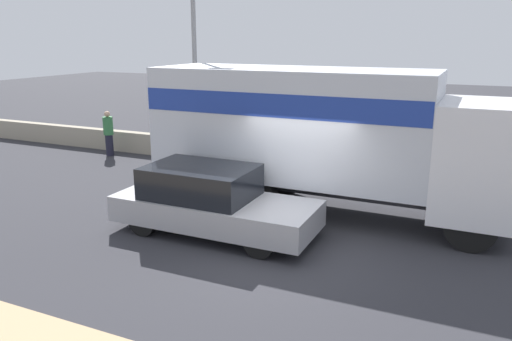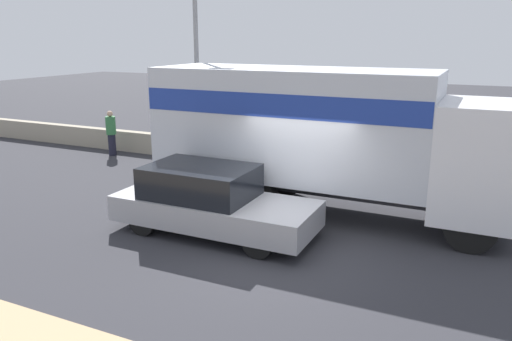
# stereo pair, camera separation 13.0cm
# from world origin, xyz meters

# --- Properties ---
(ground_plane) EXTENTS (80.00, 80.00, 0.00)m
(ground_plane) POSITION_xyz_m (0.00, 0.00, 0.00)
(ground_plane) COLOR #2D2D33
(stone_wall_backdrop) EXTENTS (60.00, 0.35, 0.75)m
(stone_wall_backdrop) POSITION_xyz_m (0.00, 5.90, 0.37)
(stone_wall_backdrop) COLOR #A39984
(stone_wall_backdrop) RESTS_ON ground_plane
(street_lamp) EXTENTS (0.56, 0.28, 7.37)m
(street_lamp) POSITION_xyz_m (-4.73, 4.85, 4.24)
(street_lamp) COLOR gray
(street_lamp) RESTS_ON ground_plane
(box_truck) EXTENTS (8.35, 2.36, 3.44)m
(box_truck) POSITION_xyz_m (0.06, 2.47, 2.05)
(box_truck) COLOR silver
(box_truck) RESTS_ON ground_plane
(car_hatchback) EXTENTS (4.42, 1.74, 1.47)m
(car_hatchback) POSITION_xyz_m (-1.62, 0.20, 0.72)
(car_hatchback) COLOR #9E9EA3
(car_hatchback) RESTS_ON ground_plane
(pedestrian) EXTENTS (0.35, 0.35, 1.61)m
(pedestrian) POSITION_xyz_m (-8.56, 5.10, 0.83)
(pedestrian) COLOR #1E1E2D
(pedestrian) RESTS_ON ground_plane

